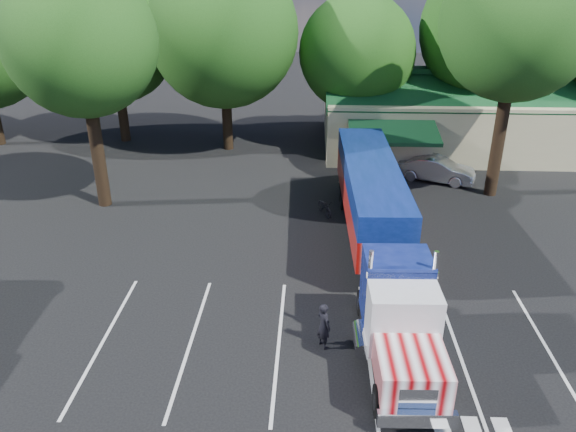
{
  "coord_description": "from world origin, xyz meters",
  "views": [
    {
      "loc": [
        1.1,
        -22.3,
        12.81
      ],
      "look_at": [
        0.03,
        0.67,
        2.0
      ],
      "focal_mm": 35.0,
      "sensor_mm": 36.0,
      "label": 1
    }
  ],
  "objects_px": {
    "semi_truck": "(377,216)",
    "woman": "(324,325)",
    "bicycle": "(325,207)",
    "silver_sedan": "(436,169)"
  },
  "relations": [
    {
      "from": "woman",
      "to": "bicycle",
      "type": "distance_m",
      "value": 11.3
    },
    {
      "from": "silver_sedan",
      "to": "woman",
      "type": "bearing_deg",
      "value": 178.4
    },
    {
      "from": "bicycle",
      "to": "silver_sedan",
      "type": "relative_size",
      "value": 0.35
    },
    {
      "from": "semi_truck",
      "to": "silver_sedan",
      "type": "distance_m",
      "value": 11.32
    },
    {
      "from": "semi_truck",
      "to": "woman",
      "type": "bearing_deg",
      "value": -112.14
    },
    {
      "from": "woman",
      "to": "silver_sedan",
      "type": "relative_size",
      "value": 0.39
    },
    {
      "from": "bicycle",
      "to": "silver_sedan",
      "type": "bearing_deg",
      "value": 14.48
    },
    {
      "from": "semi_truck",
      "to": "silver_sedan",
      "type": "xyz_separation_m",
      "value": [
        4.73,
        10.17,
        -1.49
      ]
    },
    {
      "from": "semi_truck",
      "to": "bicycle",
      "type": "relative_size",
      "value": 11.69
    },
    {
      "from": "semi_truck",
      "to": "bicycle",
      "type": "xyz_separation_m",
      "value": [
        -2.18,
        4.96,
        -1.82
      ]
    }
  ]
}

